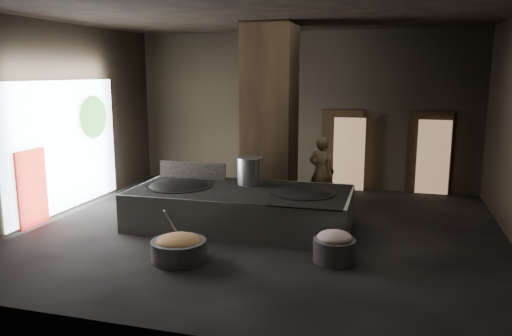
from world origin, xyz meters
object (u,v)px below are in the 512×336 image
(veg_basin, at_px, (179,250))
(cook, at_px, (322,172))
(hearth_platform, at_px, (241,208))
(stock_pot, at_px, (250,171))
(wok_left, at_px, (179,189))
(wok_right, at_px, (302,196))
(meat_basin, at_px, (334,250))

(veg_basin, bearing_deg, cook, 66.68)
(hearth_platform, relative_size, veg_basin, 4.78)
(stock_pot, relative_size, veg_basin, 0.62)
(wok_left, height_order, cook, cook)
(wok_left, xyz_separation_m, wok_right, (2.80, 0.10, 0.00))
(cook, bearing_deg, stock_pot, 55.63)
(cook, relative_size, veg_basin, 1.78)
(cook, bearing_deg, meat_basin, 108.26)
(cook, bearing_deg, wok_right, 93.76)
(wok_left, distance_m, stock_pot, 1.66)
(stock_pot, xyz_separation_m, meat_basin, (2.19, -2.11, -0.92))
(wok_left, xyz_separation_m, meat_basin, (3.69, -1.51, -0.54))
(stock_pot, bearing_deg, veg_basin, -100.43)
(wok_right, xyz_separation_m, stock_pot, (-1.30, 0.50, 0.38))
(stock_pot, bearing_deg, hearth_platform, -95.19)
(veg_basin, bearing_deg, hearth_platform, 78.31)
(wok_right, height_order, meat_basin, wok_right)
(meat_basin, bearing_deg, wok_left, 157.76)
(hearth_platform, distance_m, cook, 2.65)
(wok_left, distance_m, meat_basin, 4.02)
(wok_right, distance_m, meat_basin, 1.92)
(hearth_platform, bearing_deg, veg_basin, -103.08)
(meat_basin, bearing_deg, hearth_platform, 145.16)
(stock_pot, xyz_separation_m, cook, (1.39, 1.62, -0.25))
(hearth_platform, xyz_separation_m, meat_basin, (2.24, -1.56, -0.21))
(hearth_platform, distance_m, stock_pot, 0.91)
(veg_basin, relative_size, meat_basin, 1.31)
(hearth_platform, bearing_deg, wok_right, 0.73)
(wok_left, xyz_separation_m, cook, (2.89, 2.22, 0.13))
(stock_pot, height_order, veg_basin, stock_pot)
(stock_pot, bearing_deg, wok_left, -158.20)
(hearth_platform, relative_size, wok_right, 3.41)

